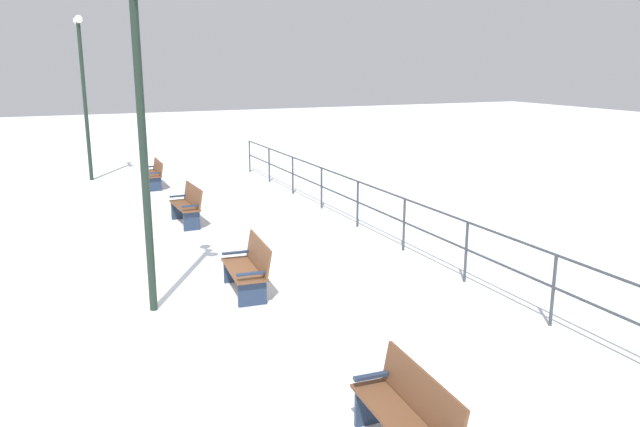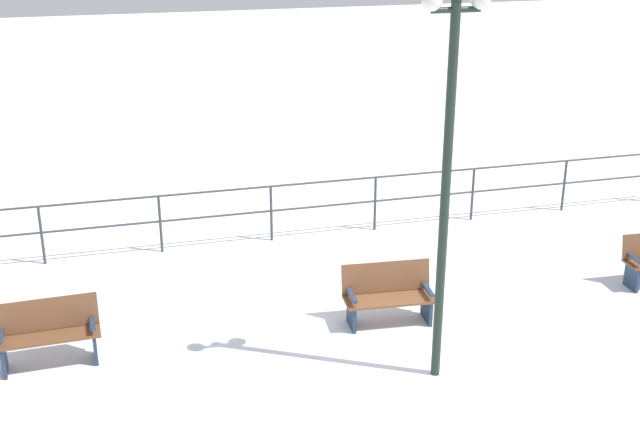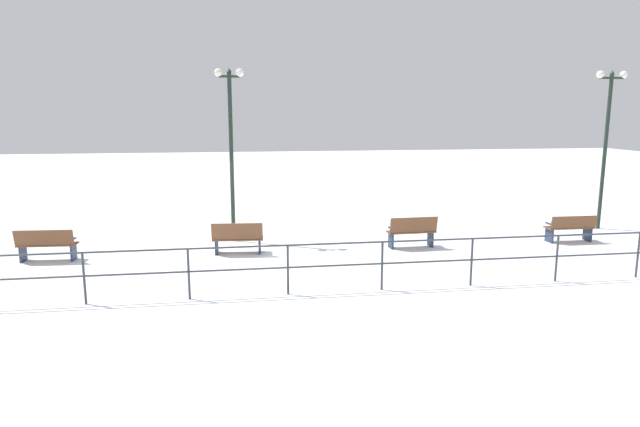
{
  "view_description": "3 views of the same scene",
  "coord_description": "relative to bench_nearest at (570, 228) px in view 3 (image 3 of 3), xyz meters",
  "views": [
    {
      "loc": [
        2.83,
        9.66,
        3.81
      ],
      "look_at": [
        -2.07,
        -1.39,
        0.88
      ],
      "focal_mm": 35.19,
      "sensor_mm": 36.0,
      "label": 1
    },
    {
      "loc": [
        10.48,
        -3.98,
        6.07
      ],
      "look_at": [
        -2.91,
        -0.32,
        0.8
      ],
      "focal_mm": 45.92,
      "sensor_mm": 36.0,
      "label": 2
    },
    {
      "loc": [
        -15.27,
        0.01,
        3.9
      ],
      "look_at": [
        -1.59,
        -2.08,
        1.35
      ],
      "focal_mm": 31.08,
      "sensor_mm": 36.0,
      "label": 3
    }
  ],
  "objects": [
    {
      "name": "bench_nearest",
      "position": [
        0.0,
        0.0,
        0.0
      ],
      "size": [
        0.52,
        1.46,
        0.84
      ],
      "rotation": [
        0.0,
        0.0,
        -0.01
      ],
      "color": "brown",
      "rests_on": "ground"
    },
    {
      "name": "waterfront_railing",
      "position": [
        -3.6,
        9.97,
        0.31
      ],
      "size": [
        0.05,
        23.02,
        1.11
      ],
      "color": "#383D42",
      "rests_on": "ground"
    },
    {
      "name": "lamppost_middle",
      "position": [
        1.68,
        10.1,
        2.88
      ],
      "size": [
        0.24,
        0.85,
        5.15
      ],
      "color": "#1E2D23",
      "rests_on": "ground"
    },
    {
      "name": "lamppost_near",
      "position": [
        1.68,
        -2.13,
        2.93
      ],
      "size": [
        0.24,
        1.07,
        5.22
      ],
      "color": "#1E2D23",
      "rests_on": "ground"
    },
    {
      "name": "ground_plane",
      "position": [
        0.2,
        9.97,
        -0.44
      ],
      "size": [
        80.0,
        80.0,
        0.0
      ],
      "primitive_type": "plane",
      "color": "white",
      "rests_on": "ground"
    },
    {
      "name": "bench_second",
      "position": [
        0.01,
        4.98,
        0.05
      ],
      "size": [
        0.54,
        1.43,
        0.94
      ],
      "rotation": [
        0.0,
        0.0,
        0.04
      ],
      "color": "brown",
      "rests_on": "ground"
    },
    {
      "name": "bench_fourth",
      "position": [
        0.02,
        14.97,
        0.02
      ],
      "size": [
        0.57,
        1.51,
        0.88
      ],
      "rotation": [
        0.0,
        0.0,
        -0.06
      ],
      "color": "brown",
      "rests_on": "ground"
    },
    {
      "name": "bench_third",
      "position": [
        0.07,
        9.98,
        0.01
      ],
      "size": [
        0.69,
        1.44,
        0.91
      ],
      "rotation": [
        0.0,
        0.0,
        -0.08
      ],
      "color": "brown",
      "rests_on": "ground"
    }
  ]
}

